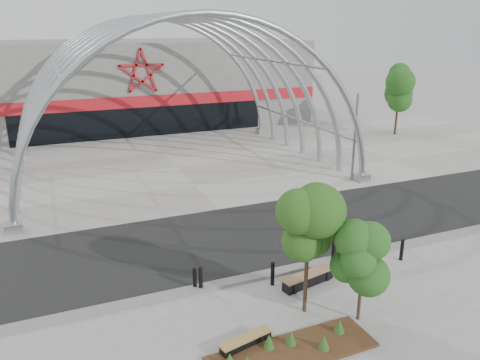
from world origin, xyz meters
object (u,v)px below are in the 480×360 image
at_px(bench_0, 246,343).
at_px(bench_1, 308,279).
at_px(street_tree_0, 308,230).
at_px(bollard_2, 273,274).
at_px(signal_pole, 355,136).
at_px(street_tree_1, 364,255).

bearing_deg(bench_0, bench_1, 34.22).
bearing_deg(bench_0, street_tree_0, 20.98).
distance_m(street_tree_0, bollard_2, 3.28).
distance_m(signal_pole, bench_0, 17.97).
bearing_deg(signal_pole, street_tree_1, -124.51).
distance_m(signal_pole, street_tree_1, 15.22).
height_order(signal_pole, bollard_2, signal_pole).
xyz_separation_m(bench_1, bollard_2, (-1.26, 0.51, 0.23)).
bearing_deg(signal_pole, bench_0, -135.55).
distance_m(street_tree_1, bench_0, 4.62).
distance_m(signal_pole, bollard_2, 14.20).
distance_m(street_tree_0, street_tree_1, 1.93).
height_order(signal_pole, bench_0, signal_pole).
bearing_deg(street_tree_1, bench_1, 99.48).
bearing_deg(bench_1, street_tree_0, -124.40).
relative_size(bench_0, bollard_2, 1.95).
bearing_deg(street_tree_1, bench_0, 178.74).
xyz_separation_m(signal_pole, street_tree_0, (-10.05, -11.43, 0.20)).
relative_size(street_tree_0, bollard_2, 4.58).
xyz_separation_m(bench_0, bench_1, (3.64, 2.48, 0.05)).
relative_size(street_tree_1, bench_0, 1.82).
relative_size(signal_pole, bench_0, 3.02).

